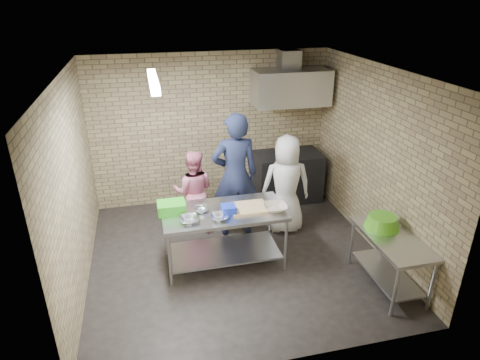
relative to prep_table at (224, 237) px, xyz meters
name	(u,v)px	position (x,y,z in m)	size (l,w,h in m)	color
floor	(237,256)	(0.20, 0.09, -0.42)	(4.20, 4.20, 0.00)	black
ceiling	(236,72)	(0.20, 0.09, 2.28)	(4.20, 4.20, 0.00)	black
back_wall	(211,130)	(0.20, 2.09, 0.93)	(4.20, 0.06, 2.70)	tan
front_wall	(284,257)	(0.20, -1.91, 0.93)	(4.20, 0.06, 2.70)	tan
left_wall	(73,189)	(-1.90, 0.09, 0.93)	(0.06, 4.00, 2.70)	tan
right_wall	(376,160)	(2.30, 0.09, 0.93)	(0.06, 4.00, 2.70)	tan
prep_table	(224,237)	(0.00, 0.00, 0.00)	(1.69, 0.85, 0.85)	silver
side_counter	(389,261)	(2.00, -1.01, -0.05)	(0.60, 1.20, 0.75)	silver
stove	(287,176)	(1.55, 1.74, 0.03)	(1.20, 0.70, 0.90)	black
range_hood	(291,87)	(1.55, 1.79, 1.68)	(1.30, 0.60, 0.60)	silver
hood_duct	(289,59)	(1.55, 1.94, 2.13)	(0.35, 0.30, 0.30)	#A5A8AD
wall_shelf	(303,94)	(1.85, 1.98, 1.50)	(0.80, 0.20, 0.04)	#3F2B19
fluorescent_fixture	(153,81)	(-0.80, 0.09, 2.22)	(0.10, 1.25, 0.08)	white
green_crate	(171,207)	(-0.70, 0.12, 0.50)	(0.38, 0.28, 0.15)	green
blue_tub	(229,210)	(0.05, -0.10, 0.48)	(0.19, 0.19, 0.12)	#1932BE
cutting_board	(248,208)	(0.35, -0.02, 0.44)	(0.52, 0.39, 0.03)	#D9B27D
mixing_bowl_a	(189,220)	(-0.50, -0.20, 0.45)	(0.26, 0.26, 0.06)	#B4B7BB
mixing_bowl_b	(201,209)	(-0.30, 0.05, 0.45)	(0.20, 0.20, 0.06)	#B2B4B9
mixing_bowl_c	(219,217)	(-0.10, -0.22, 0.45)	(0.24, 0.24, 0.06)	silver
ceramic_bowl	(275,208)	(0.70, -0.15, 0.46)	(0.32, 0.32, 0.08)	#C1B39B
green_basin	(382,222)	(1.98, -0.76, 0.41)	(0.46, 0.46, 0.17)	#59C626
bottle_red	(290,89)	(1.60, 1.98, 1.61)	(0.07, 0.07, 0.18)	#B22619
bottle_green	(311,89)	(2.00, 1.98, 1.59)	(0.06, 0.06, 0.15)	green
man_navy	(235,176)	(0.34, 0.78, 0.58)	(0.73, 0.48, 2.00)	black
woman_pink	(194,191)	(-0.29, 1.02, 0.27)	(0.67, 0.52, 1.38)	pink
woman_white	(286,185)	(1.14, 0.68, 0.39)	(0.79, 0.51, 1.62)	white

